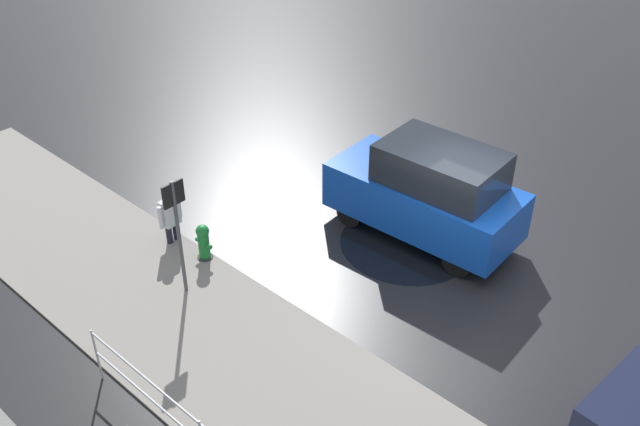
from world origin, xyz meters
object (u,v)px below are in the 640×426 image
(fire_hydrant, at_px, (204,243))
(sign_post, at_px, (177,222))
(moving_hatchback, at_px, (428,192))
(pedestrian, at_px, (170,214))

(fire_hydrant, height_order, sign_post, sign_post)
(moving_hatchback, xyz_separation_m, fire_hydrant, (2.69, 3.61, -0.63))
(moving_hatchback, xyz_separation_m, sign_post, (2.20, 4.48, 0.55))
(pedestrian, height_order, sign_post, sign_post)
(moving_hatchback, height_order, fire_hydrant, moving_hatchback)
(sign_post, bearing_deg, pedestrian, -29.90)
(pedestrian, distance_m, sign_post, 1.86)
(pedestrian, relative_size, sign_post, 0.51)
(fire_hydrant, distance_m, pedestrian, 0.96)
(pedestrian, bearing_deg, moving_hatchback, -134.51)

